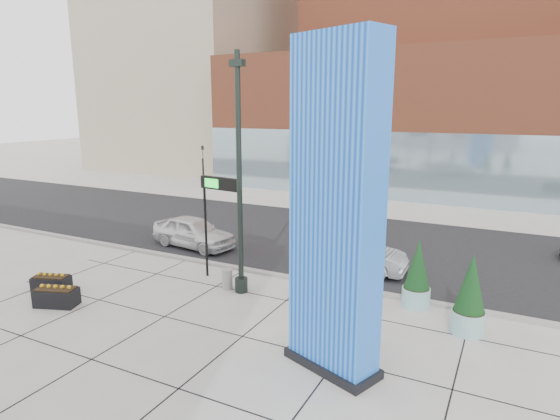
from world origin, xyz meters
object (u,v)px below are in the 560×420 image
at_px(car_silver_mid, 353,254).
at_px(public_art_sculpture, 329,266).
at_px(lamp_post, 240,199).
at_px(car_white_west, 194,232).
at_px(blue_pylon, 336,217).
at_px(concrete_bollard, 227,279).
at_px(overhead_street_sign, 219,192).

bearing_deg(car_silver_mid, public_art_sculpture, -178.45).
height_order(lamp_post, car_white_west, lamp_post).
bearing_deg(blue_pylon, car_silver_mid, 125.22).
relative_size(blue_pylon, concrete_bollard, 11.01).
bearing_deg(car_silver_mid, blue_pylon, -167.62).
bearing_deg(concrete_bollard, car_white_west, 139.46).
relative_size(concrete_bollard, car_white_west, 0.17).
relative_size(lamp_post, public_art_sculpture, 1.78).
height_order(overhead_street_sign, car_white_west, overhead_street_sign).
relative_size(blue_pylon, overhead_street_sign, 2.04).
bearing_deg(car_silver_mid, concrete_bollard, 136.14).
relative_size(blue_pylon, public_art_sculpture, 1.74).
distance_m(lamp_post, car_white_west, 6.93).
relative_size(car_white_west, car_silver_mid, 1.00).
height_order(blue_pylon, overhead_street_sign, blue_pylon).
distance_m(overhead_street_sign, car_white_west, 5.49).
distance_m(concrete_bollard, car_white_west, 5.86).
relative_size(public_art_sculpture, overhead_street_sign, 1.18).
height_order(blue_pylon, car_white_west, blue_pylon).
distance_m(lamp_post, overhead_street_sign, 1.64).
bearing_deg(overhead_street_sign, lamp_post, -21.74).
xyz_separation_m(public_art_sculpture, concrete_bollard, (-3.82, -0.70, -0.89)).
bearing_deg(lamp_post, car_white_west, 143.07).
bearing_deg(car_silver_mid, overhead_street_sign, 124.27).
xyz_separation_m(concrete_bollard, car_white_west, (-4.44, 3.80, 0.37)).
height_order(overhead_street_sign, car_silver_mid, overhead_street_sign).
bearing_deg(public_art_sculpture, blue_pylon, -55.31).
relative_size(blue_pylon, lamp_post, 0.98).
distance_m(lamp_post, public_art_sculpture, 3.97).
relative_size(lamp_post, overhead_street_sign, 2.09).
xyz_separation_m(blue_pylon, lamp_post, (-4.87, 3.35, -0.55)).
bearing_deg(blue_pylon, lamp_post, 166.37).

